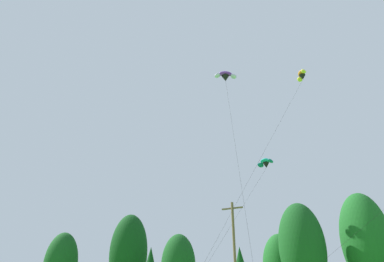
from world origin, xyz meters
TOP-DOWN VIEW (x-y plane):
  - treeline_tree_b at (-25.50, 49.33)m, footprint 5.94×5.94m
  - treeline_tree_g at (1.80, 45.65)m, footprint 5.39×5.39m
  - treeline_tree_h at (8.73, 49.27)m, footprint 5.75×5.75m
  - utility_pole at (-2.76, 34.60)m, footprint 2.20×0.26m
  - parafoil_kite_high_orange at (5.68, 36.87)m, footprint 10.93×11.53m
  - parafoil_kite_mid_purple at (-2.06, 32.57)m, footprint 5.35×8.39m
  - parafoil_kite_far_teal at (-1.55, 45.76)m, footprint 4.28×20.36m

SIDE VIEW (x-z plane):
  - utility_pole at x=-2.76m, z-range 0.27..11.60m
  - treeline_tree_g at x=1.80m, z-range 1.40..14.70m
  - treeline_tree_h at x=8.73m, z-range 1.54..16.18m
  - treeline_tree_b at x=-25.50m, z-range 1.62..16.95m
  - parafoil_kite_far_teal at x=-1.55m, z-range 10.09..28.37m
  - parafoil_kite_mid_purple at x=-2.06m, z-range 13.12..37.34m
  - parafoil_kite_high_orange at x=5.68m, z-range 13.33..38.02m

